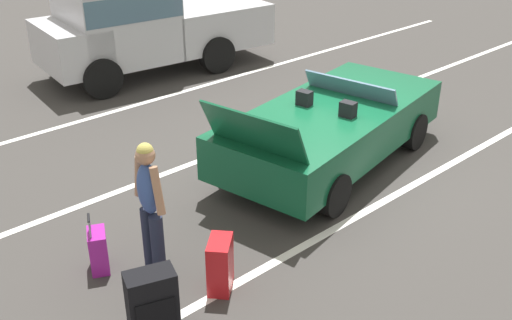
% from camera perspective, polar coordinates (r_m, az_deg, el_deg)
% --- Properties ---
extents(ground_plane, '(80.00, 80.00, 0.00)m').
position_cam_1_polar(ground_plane, '(9.37, 7.00, -0.23)').
color(ground_plane, '#383533').
extents(lot_line_near, '(18.00, 0.12, 0.01)m').
position_cam_1_polar(lot_line_near, '(8.68, 13.42, -3.15)').
color(lot_line_near, silver).
rests_on(lot_line_near, ground_plane).
extents(lot_line_mid, '(18.00, 0.12, 0.01)m').
position_cam_1_polar(lot_line_mid, '(10.24, 1.18, 2.43)').
color(lot_line_mid, silver).
rests_on(lot_line_mid, ground_plane).
extents(lot_line_far, '(18.00, 0.12, 0.01)m').
position_cam_1_polar(lot_line_far, '(12.20, -7.55, 6.33)').
color(lot_line_far, silver).
rests_on(lot_line_far, ground_plane).
extents(convertible_car, '(4.42, 2.50, 1.51)m').
position_cam_1_polar(convertible_car, '(9.28, 7.83, 3.47)').
color(convertible_car, '#0F4C2D').
rests_on(convertible_car, ground_plane).
extents(suitcase_large_black, '(0.54, 0.42, 0.74)m').
position_cam_1_polar(suitcase_large_black, '(6.04, -9.88, -13.48)').
color(suitcase_large_black, black).
rests_on(suitcase_large_black, ground_plane).
extents(suitcase_medium_bright, '(0.46, 0.45, 0.62)m').
position_cam_1_polar(suitcase_medium_bright, '(6.56, -3.44, -9.98)').
color(suitcase_medium_bright, red).
rests_on(suitcase_medium_bright, ground_plane).
extents(suitcase_small_carryon, '(0.33, 0.39, 0.71)m').
position_cam_1_polar(suitcase_small_carryon, '(7.09, -14.85, -8.36)').
color(suitcase_small_carryon, '#991E8C').
rests_on(suitcase_small_carryon, ground_plane).
extents(traveler_person, '(0.24, 0.61, 1.65)m').
position_cam_1_polar(traveler_person, '(6.51, -10.12, -4.16)').
color(traveler_person, '#1E2338').
rests_on(traveler_person, ground_plane).
extents(parked_pickup_truck_near, '(5.17, 2.46, 2.10)m').
position_cam_1_polar(parked_pickup_truck_near, '(13.24, -11.13, 12.72)').
color(parked_pickup_truck_near, '#B2B2B7').
rests_on(parked_pickup_truck_near, ground_plane).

